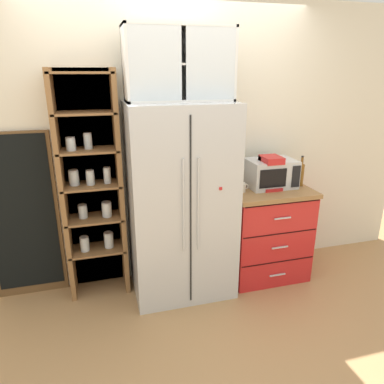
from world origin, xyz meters
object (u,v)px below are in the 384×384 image
(refrigerator, at_px, (181,202))
(bottle_amber, at_px, (301,173))
(microwave, at_px, (271,173))
(chalkboard_menu, at_px, (23,217))
(mug_cream, at_px, (241,187))
(coffee_maker, at_px, (269,172))
(mug_navy, at_px, (266,182))

(refrigerator, bearing_deg, bottle_amber, 1.09)
(refrigerator, relative_size, bottle_amber, 5.90)
(refrigerator, distance_m, microwave, 0.91)
(chalkboard_menu, bearing_deg, mug_cream, -8.54)
(refrigerator, relative_size, coffee_maker, 5.52)
(coffee_maker, xyz_separation_m, bottle_amber, (0.33, -0.01, -0.03))
(refrigerator, distance_m, coffee_maker, 0.88)
(chalkboard_menu, bearing_deg, mug_navy, -5.58)
(coffee_maker, distance_m, mug_navy, 0.12)
(refrigerator, distance_m, mug_cream, 0.57)
(refrigerator, height_order, mug_cream, refrigerator)
(refrigerator, xyz_separation_m, mug_cream, (0.57, 0.01, 0.09))
(microwave, relative_size, mug_navy, 3.53)
(bottle_amber, relative_size, chalkboard_menu, 0.20)
(mug_navy, xyz_separation_m, bottle_amber, (0.33, -0.05, 0.08))
(refrigerator, xyz_separation_m, mug_navy, (0.85, 0.08, 0.09))
(coffee_maker, xyz_separation_m, mug_navy, (0.00, 0.04, -0.11))
(mug_navy, bearing_deg, chalkboard_menu, 174.42)
(mug_cream, height_order, bottle_amber, bottle_amber)
(mug_cream, height_order, mug_navy, mug_navy)
(coffee_maker, distance_m, mug_cream, 0.31)
(mug_cream, bearing_deg, bottle_amber, 1.57)
(mug_navy, bearing_deg, bottle_amber, -9.52)
(microwave, distance_m, mug_cream, 0.35)
(bottle_amber, bearing_deg, coffee_maker, 177.72)
(refrigerator, height_order, bottle_amber, refrigerator)
(microwave, relative_size, chalkboard_menu, 0.30)
(mug_navy, relative_size, chalkboard_menu, 0.08)
(mug_navy, height_order, chalkboard_menu, chalkboard_menu)
(mug_cream, xyz_separation_m, bottle_amber, (0.62, 0.02, 0.09))
(refrigerator, xyz_separation_m, coffee_maker, (0.85, 0.04, 0.20))
(coffee_maker, bearing_deg, refrigerator, -177.61)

